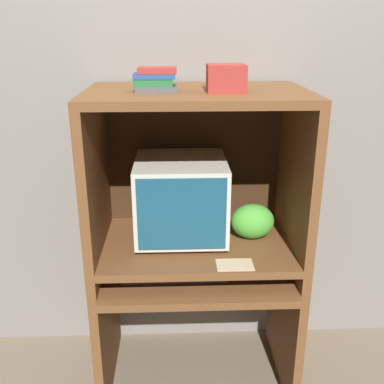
# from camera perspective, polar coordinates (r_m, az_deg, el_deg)

# --- Properties ---
(wall_back) EXTENTS (6.00, 0.06, 2.60)m
(wall_back) POSITION_cam_1_polar(r_m,az_deg,el_deg) (2.29, 0.18, 9.72)
(wall_back) COLOR gray
(wall_back) RESTS_ON ground_plane
(desk_base) EXTENTS (0.94, 0.63, 0.65)m
(desk_base) POSITION_cam_1_polar(r_m,az_deg,el_deg) (2.27, 0.58, -14.66)
(desk_base) COLOR brown
(desk_base) RESTS_ON ground_plane
(desk_monitor_shelf) EXTENTS (0.94, 0.59, 0.12)m
(desk_monitor_shelf) POSITION_cam_1_polar(r_m,az_deg,el_deg) (2.13, 0.57, -6.92)
(desk_monitor_shelf) COLOR brown
(desk_monitor_shelf) RESTS_ON desk_base
(hutch_upper) EXTENTS (0.94, 0.59, 0.70)m
(hutch_upper) POSITION_cam_1_polar(r_m,az_deg,el_deg) (1.99, 0.57, 5.93)
(hutch_upper) COLOR brown
(hutch_upper) RESTS_ON desk_monitor_shelf
(crt_monitor) EXTENTS (0.42, 0.42, 0.38)m
(crt_monitor) POSITION_cam_1_polar(r_m,az_deg,el_deg) (2.09, -1.41, -0.75)
(crt_monitor) COLOR beige
(crt_monitor) RESTS_ON desk_monitor_shelf
(keyboard) EXTENTS (0.47, 0.15, 0.03)m
(keyboard) POSITION_cam_1_polar(r_m,az_deg,el_deg) (2.08, -2.18, -10.30)
(keyboard) COLOR #2D2D30
(keyboard) RESTS_ON desk_base
(mouse) EXTENTS (0.06, 0.04, 0.03)m
(mouse) POSITION_cam_1_polar(r_m,az_deg,el_deg) (2.09, 6.01, -10.18)
(mouse) COLOR #B7B7B7
(mouse) RESTS_ON desk_base
(snack_bag) EXTENTS (0.20, 0.15, 0.17)m
(snack_bag) POSITION_cam_1_polar(r_m,az_deg,el_deg) (2.14, 7.68, -3.71)
(snack_bag) COLOR green
(snack_bag) RESTS_ON desk_monitor_shelf
(book_stack) EXTENTS (0.17, 0.12, 0.10)m
(book_stack) POSITION_cam_1_polar(r_m,az_deg,el_deg) (1.86, -4.70, 14.00)
(book_stack) COLOR #4C4C51
(book_stack) RESTS_ON hutch_upper
(paper_card) EXTENTS (0.16, 0.10, 0.00)m
(paper_card) POSITION_cam_1_polar(r_m,az_deg,el_deg) (1.93, 5.45, -9.18)
(paper_card) COLOR #CCB28C
(paper_card) RESTS_ON desk_monitor_shelf
(storage_box) EXTENTS (0.15, 0.13, 0.11)m
(storage_box) POSITION_cam_1_polar(r_m,az_deg,el_deg) (1.86, 4.36, 14.22)
(storage_box) COLOR maroon
(storage_box) RESTS_ON hutch_upper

